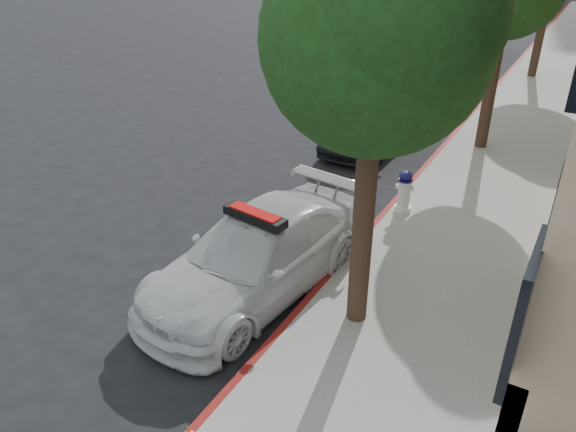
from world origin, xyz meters
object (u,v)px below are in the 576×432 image
(fire_hydrant, at_px, (404,192))
(police_car, at_px, (256,255))
(parked_car_mid, at_px, (372,121))
(parked_car_far, at_px, (471,38))

(fire_hydrant, bearing_deg, police_car, -123.30)
(police_car, relative_size, parked_car_mid, 1.20)
(police_car, height_order, parked_car_mid, police_car)
(parked_car_far, xyz_separation_m, fire_hydrant, (2.48, -15.32, -0.13))
(parked_car_mid, xyz_separation_m, parked_car_far, (-0.37, 11.90, 0.04))
(police_car, height_order, fire_hydrant, police_car)
(parked_car_far, height_order, fire_hydrant, parked_car_far)
(fire_hydrant, bearing_deg, parked_car_far, 85.22)
(parked_car_far, bearing_deg, police_car, -90.78)
(parked_car_far, relative_size, fire_hydrant, 4.89)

